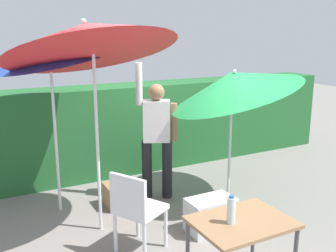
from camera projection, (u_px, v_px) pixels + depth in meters
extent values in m
plane|color=gray|center=(179.00, 215.00, 4.92)|extent=(24.00, 24.00, 0.00)
cube|color=#23602D|center=(122.00, 128.00, 6.40)|extent=(8.00, 0.70, 1.43)
cylinder|color=silver|center=(56.00, 139.00, 4.85)|extent=(0.04, 0.04, 1.92)
cone|color=blue|center=(50.00, 51.00, 4.58)|extent=(1.44, 1.42, 0.52)
sphere|color=silver|center=(50.00, 39.00, 4.52)|extent=(0.05, 0.05, 0.05)
cylinder|color=silver|center=(230.00, 147.00, 5.30)|extent=(0.04, 0.04, 1.46)
cone|color=green|center=(233.00, 84.00, 5.05)|extent=(1.83, 1.78, 0.94)
sphere|color=silver|center=(235.00, 71.00, 4.97)|extent=(0.05, 0.05, 0.05)
cylinder|color=silver|center=(97.00, 146.00, 4.33)|extent=(0.04, 0.04, 2.05)
cone|color=red|center=(89.00, 38.00, 4.02)|extent=(1.88, 1.85, 0.94)
sphere|color=silver|center=(84.00, 21.00, 3.96)|extent=(0.05, 0.05, 0.05)
cylinder|color=black|center=(147.00, 169.00, 5.36)|extent=(0.14, 0.14, 0.82)
cylinder|color=black|center=(167.00, 169.00, 5.37)|extent=(0.14, 0.14, 0.82)
cube|color=silver|center=(157.00, 121.00, 5.21)|extent=(0.42, 0.35, 0.56)
sphere|color=#8C6647|center=(157.00, 92.00, 5.12)|extent=(0.22, 0.22, 0.22)
cylinder|color=silver|center=(139.00, 84.00, 5.08)|extent=(0.12, 0.12, 0.56)
cylinder|color=#8C6647|center=(174.00, 122.00, 5.22)|extent=(0.12, 0.12, 0.52)
cylinder|color=silver|center=(166.00, 228.00, 4.15)|extent=(0.04, 0.04, 0.44)
cylinder|color=silver|center=(138.00, 219.00, 4.35)|extent=(0.04, 0.04, 0.44)
cylinder|color=silver|center=(144.00, 243.00, 3.84)|extent=(0.04, 0.04, 0.44)
cylinder|color=silver|center=(115.00, 233.00, 4.04)|extent=(0.04, 0.04, 0.44)
cube|color=silver|center=(140.00, 209.00, 4.04)|extent=(0.60, 0.60, 0.05)
cube|color=silver|center=(128.00, 195.00, 3.82)|extent=(0.25, 0.41, 0.40)
cube|color=silver|center=(211.00, 215.00, 4.50)|extent=(0.56, 0.34, 0.40)
cube|color=#9E7A4C|center=(120.00, 195.00, 5.16)|extent=(0.39, 0.37, 0.31)
cylinder|color=#4C4C51|center=(253.00, 239.00, 3.65)|extent=(0.04, 0.04, 0.73)
cube|color=#99724C|center=(242.00, 222.00, 3.17)|extent=(0.80, 0.60, 0.03)
cylinder|color=silver|center=(231.00, 210.00, 3.10)|extent=(0.07, 0.07, 0.22)
cylinder|color=#2D60B7|center=(232.00, 197.00, 3.07)|extent=(0.04, 0.04, 0.02)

